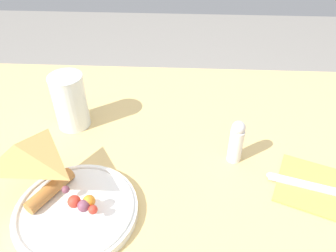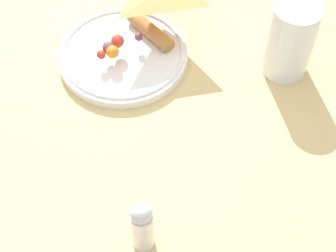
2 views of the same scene
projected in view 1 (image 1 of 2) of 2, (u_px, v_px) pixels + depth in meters
The scene contains 6 objects.
dining_table at pixel (173, 214), 0.69m from camera, with size 1.12×0.89×0.75m.
plate_pizza at pixel (76, 209), 0.56m from camera, with size 0.21×0.21×0.05m.
milk_glass at pixel (71, 103), 0.73m from camera, with size 0.07×0.07×0.13m.
napkin_folded at pixel (324, 190), 0.61m from camera, with size 0.20×0.18×0.00m.
butter_knife at pixel (331, 190), 0.60m from camera, with size 0.20×0.08×0.01m.
salt_shaker at pixel (236, 141), 0.64m from camera, with size 0.03×0.03×0.10m.
Camera 1 is at (-0.01, 0.42, 1.23)m, focal length 35.00 mm.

